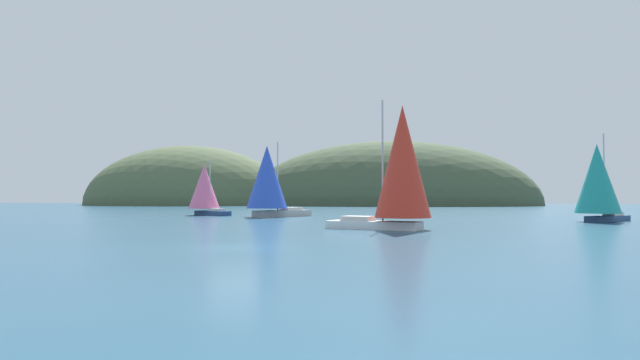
# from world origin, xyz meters

# --- Properties ---
(ground_plane) EXTENTS (360.00, 360.00, 0.00)m
(ground_plane) POSITION_xyz_m (0.00, 0.00, 0.00)
(ground_plane) COLOR navy
(headland_left) EXTENTS (62.51, 44.00, 35.34)m
(headland_left) POSITION_xyz_m (-55.00, 135.00, 0.00)
(headland_left) COLOR #4C5B3D
(headland_left) RESTS_ON ground_plane
(headland_center) EXTENTS (84.07, 44.00, 36.50)m
(headland_center) POSITION_xyz_m (5.00, 135.00, 0.00)
(headland_center) COLOR #425138
(headland_center) RESTS_ON ground_plane
(sailboat_scarlet_sail) EXTENTS (8.69, 5.67, 9.90)m
(sailboat_scarlet_sail) POSITION_xyz_m (8.13, 15.96, 4.82)
(sailboat_scarlet_sail) COLOR white
(sailboat_scarlet_sail) RESTS_ON ground_plane
(sailboat_pink_spinnaker) EXTENTS (7.47, 6.65, 7.46)m
(sailboat_pink_spinnaker) POSITION_xyz_m (-18.04, 46.43, 3.66)
(sailboat_pink_spinnaker) COLOR navy
(sailboat_pink_spinnaker) RESTS_ON ground_plane
(sailboat_teal_sail) EXTENTS (7.27, 7.40, 8.80)m
(sailboat_teal_sail) POSITION_xyz_m (27.34, 31.89, 4.08)
(sailboat_teal_sail) COLOR navy
(sailboat_teal_sail) RESTS_ON ground_plane
(sailboat_blue_spinnaker) EXTENTS (8.37, 9.27, 9.30)m
(sailboat_blue_spinnaker) POSITION_xyz_m (-7.92, 40.71, 4.55)
(sailboat_blue_spinnaker) COLOR #B7B2A8
(sailboat_blue_spinnaker) RESTS_ON ground_plane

